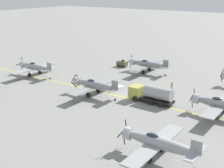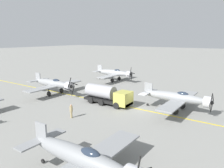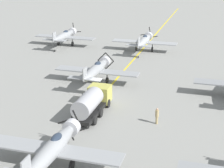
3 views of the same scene
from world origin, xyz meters
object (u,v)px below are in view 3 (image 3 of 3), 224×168
airplane_far_left (64,36)px  airplane_mid_center (96,70)px  ground_crew_walking (157,115)px  airplane_near_center (53,149)px  fuel_tanker (92,102)px  airplane_far_center (144,41)px

airplane_far_left → airplane_mid_center: size_ratio=1.00×
airplane_mid_center → ground_crew_walking: bearing=-35.9°
airplane_mid_center → ground_crew_walking: 14.88m
airplane_far_left → airplane_near_center: 43.94m
airplane_mid_center → ground_crew_walking: (10.51, -10.49, -1.01)m
airplane_near_center → fuel_tanker: 11.83m
airplane_near_center → airplane_mid_center: (-3.62, 21.89, 0.00)m
airplane_far_left → ground_crew_walking: airplane_far_left is taller
airplane_far_left → airplane_far_center: 15.76m
airplane_mid_center → airplane_far_center: bearing=90.6°
airplane_near_center → ground_crew_walking: (6.89, 11.39, -1.01)m
airplane_far_left → airplane_far_center: (15.76, 0.26, 0.00)m
fuel_tanker → ground_crew_walking: bearing=-3.1°
ground_crew_walking → airplane_mid_center: bearing=135.0°
airplane_near_center → airplane_mid_center: size_ratio=1.00×
fuel_tanker → airplane_near_center: bearing=-86.6°
airplane_far_left → airplane_near_center: bearing=-85.1°
airplane_near_center → ground_crew_walking: bearing=50.6°
airplane_near_center → ground_crew_walking: airplane_near_center is taller
airplane_far_left → airplane_near_center: airplane_far_left is taller
airplane_far_left → fuel_tanker: size_ratio=1.50×
airplane_mid_center → fuel_tanker: size_ratio=1.50×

